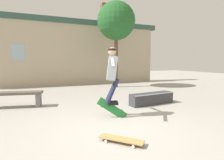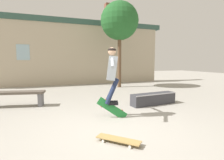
% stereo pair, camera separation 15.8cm
% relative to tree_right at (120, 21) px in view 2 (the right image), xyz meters
% --- Properties ---
extents(ground_plane, '(40.00, 40.00, 0.00)m').
position_rel_tree_right_xyz_m(ground_plane, '(-2.61, -5.87, -3.76)').
color(ground_plane, '#A39E93').
extents(building_backdrop, '(13.48, 0.52, 5.41)m').
position_rel_tree_right_xyz_m(building_backdrop, '(-2.58, 2.27, -1.57)').
color(building_backdrop, '#B7A88E').
rests_on(building_backdrop, ground_plane).
extents(tree_right, '(2.15, 2.15, 4.86)m').
position_rel_tree_right_xyz_m(tree_right, '(0.00, 0.00, 0.00)').
color(tree_right, brown).
rests_on(tree_right, ground_plane).
extents(park_bench, '(1.82, 0.77, 0.51)m').
position_rel_tree_right_xyz_m(park_bench, '(-4.94, -2.93, -3.38)').
color(park_bench, brown).
rests_on(park_bench, ground_plane).
extents(skate_ledge, '(1.70, 0.55, 0.40)m').
position_rel_tree_right_xyz_m(skate_ledge, '(-0.51, -4.28, -3.56)').
color(skate_ledge, '#38383D').
rests_on(skate_ledge, ground_plane).
extents(skater, '(0.50, 1.29, 1.51)m').
position_rel_tree_right_xyz_m(skater, '(-2.34, -5.05, -2.50)').
color(skater, '#9EA8B2').
extents(skateboard_flipping, '(0.82, 0.24, 0.66)m').
position_rel_tree_right_xyz_m(skateboard_flipping, '(-2.36, -5.12, -3.52)').
color(skateboard_flipping, '#237F38').
extents(skateboard_resting, '(0.73, 0.75, 0.08)m').
position_rel_tree_right_xyz_m(skateboard_resting, '(-2.77, -6.53, -3.69)').
color(skateboard_resting, '#AD894C').
rests_on(skateboard_resting, ground_plane).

